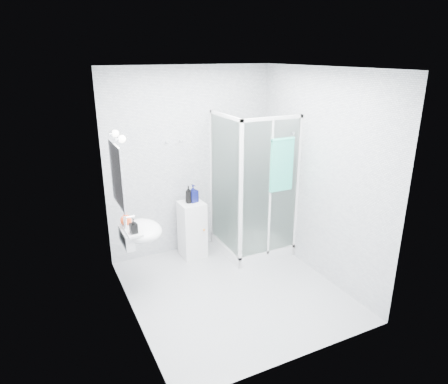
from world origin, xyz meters
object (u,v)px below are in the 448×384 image
shampoo_bottle_b (193,193)px  soap_dispenser_orange (126,218)px  wall_basin (140,231)px  hand_towel (282,163)px  storage_cabinet (192,229)px  soap_dispenser_black (133,226)px  shampoo_bottle_a (189,195)px  shower_enclosure (250,224)px

shampoo_bottle_b → soap_dispenser_orange: shampoo_bottle_b is taller
soap_dispenser_orange → wall_basin: bearing=-39.4°
hand_towel → storage_cabinet: bearing=145.4°
wall_basin → storage_cabinet: wall_basin is taller
soap_dispenser_black → hand_towel: bearing=2.1°
shampoo_bottle_a → soap_dispenser_orange: bearing=-152.4°
shower_enclosure → soap_dispenser_black: size_ratio=11.72×
soap_dispenser_orange → shower_enclosure: bearing=6.9°
shampoo_bottle_b → wall_basin: bearing=-145.9°
shampoo_bottle_b → soap_dispenser_orange: size_ratio=1.45×
storage_cabinet → shampoo_bottle_a: shampoo_bottle_a is taller
shampoo_bottle_a → hand_towel: bearing=-34.2°
shower_enclosure → soap_dispenser_black: bearing=-164.9°
soap_dispenser_orange → storage_cabinet: bearing=26.1°
hand_towel → soap_dispenser_orange: bearing=174.6°
shower_enclosure → wall_basin: shower_enclosure is taller
shower_enclosure → shampoo_bottle_b: 0.93m
shampoo_bottle_a → soap_dispenser_orange: size_ratio=1.44×
wall_basin → storage_cabinet: 1.13m
hand_towel → shower_enclosure: bearing=117.9°
shampoo_bottle_b → soap_dispenser_black: 1.28m
storage_cabinet → shampoo_bottle_a: size_ratio=3.27×
wall_basin → hand_towel: (1.87, -0.09, 0.61)m
shampoo_bottle_a → shampoo_bottle_b: bearing=10.7°
storage_cabinet → soap_dispenser_orange: soap_dispenser_orange is taller
shower_enclosure → soap_dispenser_orange: shower_enclosure is taller
shampoo_bottle_a → shower_enclosure: bearing=-19.9°
wall_basin → soap_dispenser_black: size_ratio=3.28×
wall_basin → storage_cabinet: (0.88, 0.59, -0.40)m
shower_enclosure → wall_basin: 1.72m
hand_towel → soap_dispenser_orange: 2.05m
shower_enclosure → shampoo_bottle_b: bearing=157.4°
soap_dispenser_black → wall_basin: bearing=57.9°
storage_cabinet → soap_dispenser_black: soap_dispenser_black is taller
storage_cabinet → shampoo_bottle_b: shampoo_bottle_b is taller
storage_cabinet → soap_dispenser_black: bearing=-143.9°
shower_enclosure → soap_dispenser_black: shower_enclosure is taller
wall_basin → shower_enclosure: bearing=10.8°
shower_enclosure → wall_basin: bearing=-169.2°
soap_dispenser_orange → soap_dispenser_black: 0.26m
hand_towel → shampoo_bottle_a: hand_towel is taller
wall_basin → shampoo_bottle_a: size_ratio=2.30×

